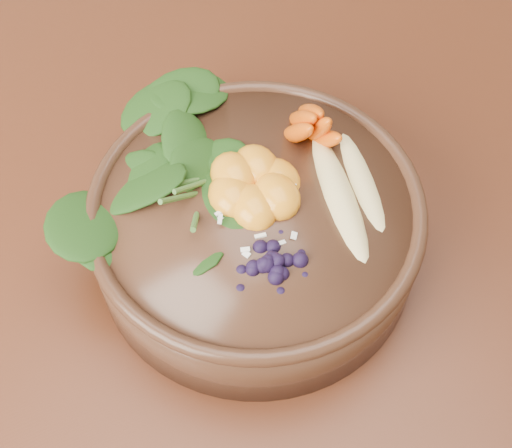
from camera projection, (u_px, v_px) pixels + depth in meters
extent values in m
plane|color=#381E0F|center=(324.00, 402.00, 1.39)|extent=(4.00, 4.00, 0.00)
cube|color=#4C2515|center=(376.00, 171.00, 0.79)|extent=(1.60, 0.90, 0.04)
cylinder|color=#3F2517|center=(256.00, 230.00, 0.67)|extent=(0.38, 0.38, 0.08)
ellipsoid|color=#E0CC84|center=(363.00, 172.00, 0.64)|extent=(0.06, 0.16, 0.03)
ellipsoid|color=#E0CC84|center=(341.00, 184.00, 0.63)|extent=(0.06, 0.16, 0.03)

